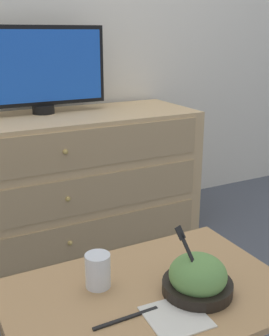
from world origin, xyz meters
name	(u,v)px	position (x,y,z in m)	size (l,w,h in m)	color
ground_plane	(61,217)	(0.00, 0.00, 0.00)	(12.00, 12.00, 0.00)	#474C56
dresser	(51,182)	(-0.13, -0.28, 0.34)	(1.51, 0.52, 0.67)	tan
tv	(40,68)	(-0.12, -0.18, 0.90)	(0.66, 0.11, 0.42)	black
coffee_table	(150,311)	(-0.19, -1.40, 0.33)	(0.77, 0.52, 0.39)	tan
takeout_bowl	(198,278)	(-0.07, -1.46, 0.43)	(0.19, 0.19, 0.19)	black
drink_cup	(98,272)	(-0.30, -1.31, 0.43)	(0.07, 0.07, 0.10)	beige
napkin	(176,317)	(-0.18, -1.53, 0.39)	(0.16, 0.16, 0.00)	silver
knife	(126,318)	(-0.29, -1.48, 0.39)	(0.18, 0.01, 0.01)	black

